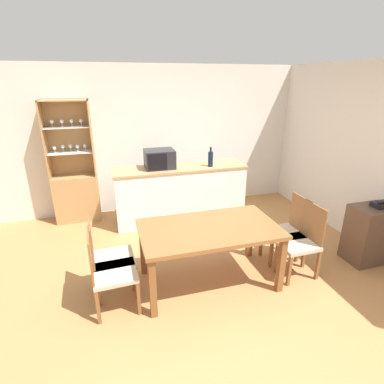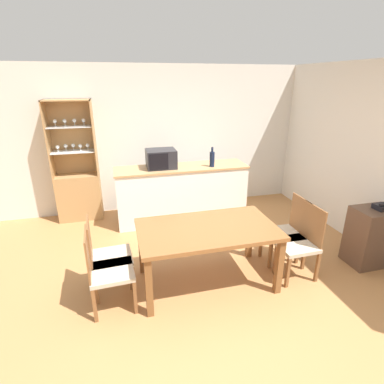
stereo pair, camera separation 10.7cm
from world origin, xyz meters
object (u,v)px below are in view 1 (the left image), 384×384
(wine_bottle, at_px, (211,159))
(side_cabinet, at_px, (369,234))
(dining_chair_side_left_near, at_px, (110,272))
(dining_chair_side_right_far, at_px, (287,231))
(microwave, at_px, (160,159))
(telephone, at_px, (381,204))
(dining_chair_side_left_far, at_px, (109,258))
(dining_table, at_px, (209,234))
(dining_chair_side_right_near, at_px, (300,241))
(display_cabinet, at_px, (76,187))

(wine_bottle, bearing_deg, side_cabinet, -48.67)
(dining_chair_side_left_near, bearing_deg, dining_chair_side_right_far, 93.99)
(microwave, height_order, telephone, microwave)
(dining_chair_side_left_far, height_order, microwave, microwave)
(dining_table, distance_m, dining_chair_side_right_near, 1.15)
(microwave, bearing_deg, wine_bottle, -10.30)
(side_cabinet, bearing_deg, dining_chair_side_right_far, 164.98)
(dining_table, bearing_deg, display_cabinet, 125.10)
(dining_chair_side_left_near, height_order, dining_chair_side_right_far, same)
(dining_chair_side_left_far, xyz_separation_m, telephone, (3.37, -0.29, 0.36))
(telephone, bearing_deg, display_cabinet, 147.59)
(telephone, bearing_deg, dining_chair_side_right_far, 165.13)
(dining_chair_side_left_near, relative_size, microwave, 1.92)
(dining_chair_side_right_near, height_order, side_cabinet, dining_chair_side_right_near)
(display_cabinet, relative_size, dining_chair_side_right_far, 2.22)
(dining_chair_side_right_near, xyz_separation_m, dining_chair_side_left_far, (-2.25, 0.26, 0.00))
(telephone, bearing_deg, dining_chair_side_left_far, 175.02)
(wine_bottle, bearing_deg, dining_chair_side_right_far, -70.51)
(dining_chair_side_left_near, relative_size, side_cabinet, 1.17)
(display_cabinet, relative_size, dining_chair_side_left_far, 2.22)
(dining_chair_side_left_far, relative_size, dining_chair_side_right_far, 1.00)
(display_cabinet, bearing_deg, microwave, -19.05)
(dining_table, distance_m, microwave, 1.88)
(side_cabinet, xyz_separation_m, telephone, (0.07, -0.02, 0.42))
(dining_chair_side_left_near, bearing_deg, wine_bottle, 133.46)
(dining_chair_side_left_far, bearing_deg, side_cabinet, 81.58)
(dining_chair_side_right_near, xyz_separation_m, telephone, (1.12, -0.03, 0.36))
(display_cabinet, relative_size, microwave, 4.26)
(dining_chair_side_right_near, distance_m, side_cabinet, 1.05)
(telephone, bearing_deg, side_cabinet, 167.45)
(dining_chair_side_left_near, distance_m, microwave, 2.24)
(dining_chair_side_right_far, distance_m, microwave, 2.25)
(display_cabinet, xyz_separation_m, dining_chair_side_left_far, (0.48, -2.15, -0.13))
(dining_chair_side_right_near, bearing_deg, wine_bottle, 15.42)
(dining_chair_side_left_far, relative_size, wine_bottle, 2.79)
(dining_chair_side_right_near, xyz_separation_m, microwave, (-1.36, 1.94, 0.65))
(dining_table, bearing_deg, dining_chair_side_left_far, 173.35)
(microwave, xyz_separation_m, side_cabinet, (2.41, -1.95, -0.71))
(dining_chair_side_left_near, distance_m, dining_chair_side_right_far, 2.27)
(dining_chair_side_left_near, bearing_deg, telephone, 86.68)
(dining_chair_side_right_far, height_order, side_cabinet, dining_chair_side_right_far)
(dining_chair_side_left_near, height_order, telephone, dining_chair_side_left_near)
(display_cabinet, height_order, side_cabinet, display_cabinet)
(display_cabinet, relative_size, dining_table, 1.28)
(dining_chair_side_right_near, bearing_deg, microwave, 33.67)
(display_cabinet, relative_size, side_cabinet, 2.60)
(dining_table, xyz_separation_m, dining_chair_side_left_near, (-1.13, -0.14, -0.20))
(display_cabinet, height_order, dining_chair_side_right_near, display_cabinet)
(wine_bottle, bearing_deg, dining_chair_side_left_near, -133.66)
(dining_chair_side_left_near, xyz_separation_m, microwave, (0.89, 1.94, 0.65))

